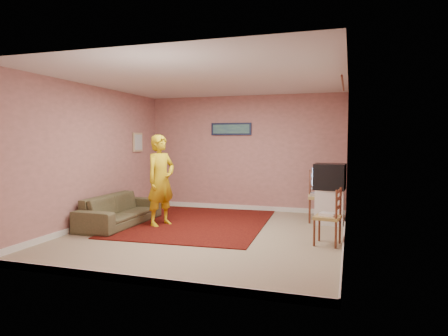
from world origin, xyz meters
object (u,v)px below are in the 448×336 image
(tv_cabinet, at_px, (329,207))
(crt_tv, at_px, (330,177))
(chair_b, at_px, (328,210))
(chair_a, at_px, (320,191))
(person, at_px, (161,180))
(sofa, at_px, (120,210))

(tv_cabinet, height_order, crt_tv, crt_tv)
(chair_b, bearing_deg, tv_cabinet, -169.76)
(chair_a, height_order, chair_b, chair_a)
(chair_b, height_order, person, person)
(sofa, bearing_deg, crt_tv, -70.98)
(tv_cabinet, height_order, chair_b, chair_b)
(chair_b, bearing_deg, crt_tv, -169.55)
(tv_cabinet, xyz_separation_m, chair_b, (0.05, -1.60, 0.20))
(tv_cabinet, height_order, person, person)
(tv_cabinet, distance_m, chair_a, 0.36)
(person, bearing_deg, chair_a, -43.77)
(chair_a, distance_m, sofa, 3.85)
(crt_tv, bearing_deg, chair_a, 152.47)
(tv_cabinet, height_order, sofa, tv_cabinet)
(crt_tv, distance_m, person, 3.19)
(person, bearing_deg, crt_tv, -46.87)
(tv_cabinet, distance_m, sofa, 3.97)
(crt_tv, bearing_deg, tv_cabinet, -0.00)
(tv_cabinet, xyz_separation_m, sofa, (-3.75, -1.30, -0.05))
(crt_tv, xyz_separation_m, chair_b, (0.06, -1.60, -0.37))
(chair_a, distance_m, chair_b, 1.73)
(crt_tv, bearing_deg, person, -155.09)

